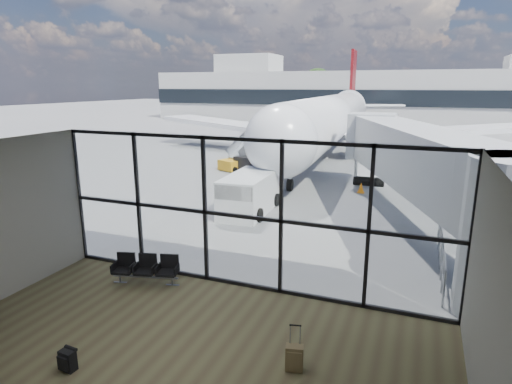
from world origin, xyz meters
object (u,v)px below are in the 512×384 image
Objects in this scene: backpack at (67,360)px; suitcase at (294,358)px; airliner at (331,118)px; mobile_stairs at (238,162)px; seating_row at (147,267)px; service_van at (249,193)px; belt_loader at (254,160)px.

suitcase is (4.48, 1.74, 0.06)m from backpack.
mobile_stairs is (-4.60, -9.95, -2.55)m from airliner.
suitcase reaches higher than backpack.
seating_row is 4.25m from backpack.
service_van is at bearing 74.32° from seating_row.
service_van reaches higher than belt_loader.
backpack is 0.12× the size of belt_loader.
suitcase reaches higher than seating_row.
suitcase is 11.71m from service_van.
seating_row is 18.74m from belt_loader.
suitcase is (5.40, -2.40, -0.19)m from seating_row.
seating_row is at bearing -51.63° from mobile_stairs.
airliner is at bearing 75.29° from seating_row.
belt_loader is at bearing 107.57° from service_van.
service_van is at bearing -40.13° from mobile_stairs.
service_van is (-5.30, 10.42, 0.63)m from suitcase.
service_van is (0.10, 8.03, 0.44)m from seating_row.
mobile_stairs is at bearing -117.93° from airliner.
mobile_stairs is at bearing -137.14° from belt_loader.
mobile_stairs is at bearing 113.59° from service_van.
backpack is 0.12× the size of service_van.
backpack is 0.01× the size of airliner.
seating_row is at bearing -68.46° from belt_loader.
backpack is at bearing -171.37° from suitcase.
seating_row is at bearing 143.42° from suitcase.
seating_row is 0.62× the size of mobile_stairs.
suitcase is 0.31× the size of mobile_stairs.
backpack is 0.15× the size of mobile_stairs.
airliner is at bearing 96.29° from backpack.
backpack is at bearing -92.49° from seating_row.
mobile_stairs is (-0.98, -0.63, -0.11)m from belt_loader.
airliner is at bearing 78.78° from belt_loader.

